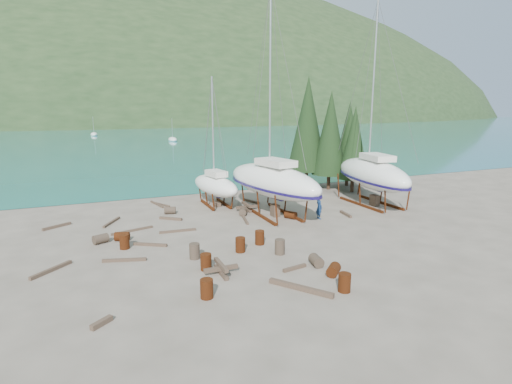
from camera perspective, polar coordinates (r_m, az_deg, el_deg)
name	(u,v)px	position (r m, az deg, el deg)	size (l,w,h in m)	color
ground	(267,238)	(26.16, 1.56, -6.58)	(600.00, 600.00, 0.00)	#5C5249
bay_water	(99,119)	(337.82, -21.53, 9.69)	(700.00, 700.00, 0.00)	teal
far_hill	(99,119)	(342.82, -21.56, 9.71)	(800.00, 360.00, 110.00)	#1F3219
far_house_center	(62,120)	(212.85, -25.93, 9.29)	(6.60, 5.60, 5.60)	beige
far_house_right	(168,119)	(216.42, -12.42, 10.21)	(6.60, 5.60, 5.60)	beige
cypress_near_right	(330,133)	(41.49, 10.57, 8.25)	(3.60, 3.60, 10.00)	black
cypress_mid_right	(354,143)	(40.78, 13.85, 6.82)	(3.06, 3.06, 8.50)	black
cypress_back_left	(308,124)	(42.36, 7.39, 9.60)	(4.14, 4.14, 11.50)	black
cypress_far_right	(349,138)	(44.06, 13.11, 7.59)	(3.24, 3.24, 9.00)	black
moored_boat_mid	(173,140)	(104.85, -11.82, 7.33)	(2.00, 5.00, 6.05)	white
moored_boat_far	(94,134)	(132.82, -22.13, 7.63)	(2.00, 5.00, 6.05)	white
large_sailboat_near	(272,180)	(31.13, 2.36, 1.66)	(5.14, 11.26, 17.11)	white
large_sailboat_far	(372,173)	(35.91, 16.27, 2.56)	(4.88, 11.03, 16.87)	white
small_sailboat_shore	(215,185)	(34.50, -5.83, 0.98)	(3.36, 7.06, 10.85)	white
worker	(319,207)	(30.74, 9.01, -2.16)	(0.65, 0.43, 1.79)	navy
drum_0	(206,262)	(21.25, -7.16, -9.88)	(0.58, 0.58, 0.88)	#58230F
drum_1	(316,261)	(21.90, 8.60, -9.67)	(0.58, 0.58, 0.88)	#2D2823
drum_2	(122,236)	(26.91, -18.59, -6.03)	(0.58, 0.58, 0.88)	#58230F
drum_5	(280,247)	(23.29, 3.42, -7.82)	(0.58, 0.58, 0.88)	#2D2823
drum_6	(291,215)	(30.62, 4.96, -3.29)	(0.58, 0.58, 0.88)	#58230F
drum_7	(344,283)	(19.22, 12.53, -12.51)	(0.58, 0.58, 0.88)	#58230F
drum_8	(124,242)	(25.36, -18.28, -6.76)	(0.58, 0.58, 0.88)	#58230F
drum_9	(170,210)	(32.61, -12.18, -2.57)	(0.58, 0.58, 0.88)	#2D2823
drum_10	(240,245)	(23.60, -2.25, -7.54)	(0.58, 0.58, 0.88)	#58230F
drum_11	(243,212)	(31.51, -1.87, -2.81)	(0.58, 0.58, 0.88)	#2D2823
drum_12	(334,270)	(20.88, 11.02, -10.86)	(0.58, 0.58, 0.88)	#58230F
drum_13	(207,289)	(18.34, -7.06, -13.54)	(0.58, 0.58, 0.88)	#58230F
drum_14	(260,238)	(24.84, 0.53, -6.52)	(0.58, 0.58, 0.88)	#58230F
drum_15	(101,239)	(26.88, -21.31, -6.26)	(0.58, 0.58, 0.88)	#2D2823
drum_16	(195,251)	(22.84, -8.77, -8.34)	(0.58, 0.58, 0.88)	#2D2823
timber_0	(157,204)	(35.84, -13.96, -1.71)	(0.14, 2.78, 0.14)	brown
timber_1	(346,214)	(32.30, 12.69, -3.09)	(0.19, 1.76, 0.19)	brown
timber_2	(57,226)	(31.64, -26.57, -4.41)	(0.19, 2.03, 0.19)	brown
timber_4	(150,245)	(25.52, -14.86, -7.27)	(0.17, 2.14, 0.17)	brown
timber_6	(251,201)	(35.84, -0.71, -1.32)	(0.19, 2.00, 0.19)	brown
timber_7	(295,268)	(21.36, 5.54, -10.74)	(0.17, 1.46, 0.17)	brown
timber_8	(171,219)	(30.93, -12.09, -3.73)	(0.19, 1.83, 0.19)	brown
timber_9	(162,205)	(35.57, -13.28, -1.78)	(0.15, 2.05, 0.15)	brown
timber_10	(244,218)	(30.46, -1.71, -3.74)	(0.16, 3.16, 0.16)	brown
timber_11	(178,231)	(27.86, -11.11, -5.47)	(0.15, 2.48, 0.15)	brown
timber_12	(124,260)	(23.46, -18.29, -9.20)	(0.17, 2.37, 0.17)	brown
timber_13	(102,323)	(17.41, -21.20, -17.01)	(0.22, 0.95, 0.22)	brown
timber_14	(51,270)	(23.54, -27.21, -9.86)	(0.18, 2.48, 0.18)	brown
timber_15	(132,230)	(28.73, -17.24, -5.27)	(0.15, 2.93, 0.15)	brown
timber_16	(300,288)	(19.14, 6.37, -13.46)	(0.23, 3.24, 0.23)	brown
timber_17	(112,222)	(31.20, -19.93, -4.08)	(0.16, 2.55, 0.16)	brown
timber_pile_fore	(221,269)	(20.71, -5.02, -10.84)	(1.80, 1.80, 0.60)	brown
timber_pile_aft	(247,207)	(32.93, -1.36, -2.14)	(1.80, 1.80, 0.60)	brown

